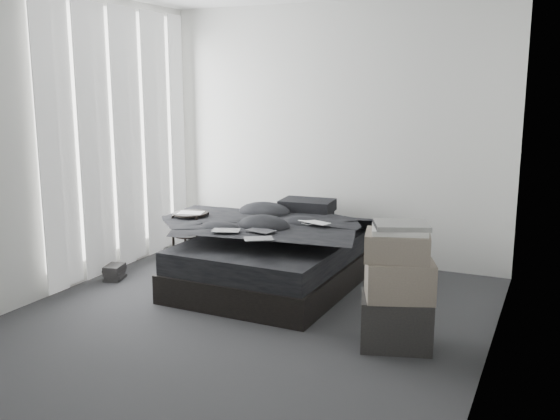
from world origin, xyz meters
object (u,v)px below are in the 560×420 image
at_px(bed, 275,272).
at_px(side_stand, 191,244).
at_px(box_lower, 396,322).
at_px(laptop, 311,216).

relative_size(bed, side_stand, 3.02).
relative_size(side_stand, box_lower, 1.25).
height_order(bed, box_lower, box_lower).
distance_m(bed, box_lower, 1.60).
bearing_deg(bed, box_lower, -31.84).
height_order(laptop, side_stand, laptop).
distance_m(side_stand, box_lower, 2.36).
relative_size(bed, laptop, 6.24).
bearing_deg(laptop, bed, -154.50).
xyz_separation_m(bed, laptop, (0.34, 0.04, 0.54)).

